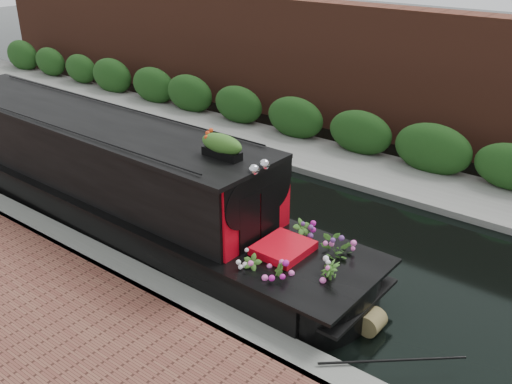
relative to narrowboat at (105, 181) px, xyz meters
The scene contains 7 objects.
ground 3.40m from the narrowboat, 33.69° to the left, with size 80.00×80.00×0.00m, color black.
near_bank_coping 3.23m from the narrowboat, 28.55° to the right, with size 40.00×0.60×0.50m, color slate.
far_bank_path 6.67m from the narrowboat, 65.63° to the left, with size 40.00×2.40×0.34m, color slate.
far_hedge 7.49m from the narrowboat, 68.49° to the left, with size 40.00×1.10×2.80m, color #1B4115.
far_brick_wall 9.46m from the narrowboat, 73.18° to the left, with size 40.00×1.00×8.00m, color #562B1D.
narrowboat is the anchor object (origin of this frame).
rope_fender 6.83m from the narrowboat, ahead, with size 0.38×0.38×0.40m, color brown.
Camera 1 is at (7.26, -9.02, 6.15)m, focal length 40.00 mm.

